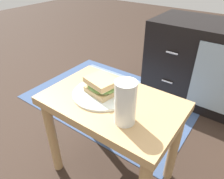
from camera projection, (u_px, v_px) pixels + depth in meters
ground_plane at (112, 171)px, 1.09m from camera, size 8.00×8.00×0.00m
side_table at (112, 117)px, 0.89m from camera, size 0.56×0.36×0.46m
tv_cabinet at (218, 67)px, 1.46m from camera, size 0.96×0.46×0.58m
area_rug at (112, 98)px, 1.64m from camera, size 1.24×0.86×0.01m
plate at (102, 93)px, 0.88m from camera, size 0.24×0.24×0.01m
sandwich_front at (102, 86)px, 0.85m from camera, size 0.15×0.13×0.07m
beer_glass at (125, 104)px, 0.70m from camera, size 0.08×0.08×0.16m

